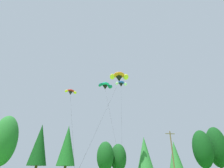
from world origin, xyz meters
name	(u,v)px	position (x,y,z in m)	size (l,w,h in m)	color
treeline_tree_d	(4,140)	(-19.39, 51.15, 8.98)	(5.80, 5.80, 14.82)	#472D19
treeline_tree_e	(40,144)	(-11.48, 52.25, 8.32)	(4.52, 4.52, 13.28)	#472D19
treeline_tree_f	(67,145)	(-4.74, 52.00, 8.24)	(4.49, 4.49, 13.15)	#472D19
treeline_tree_g	(105,156)	(5.07, 52.50, 5.71)	(4.35, 4.35, 9.43)	#472D19
treeline_tree_h	(118,158)	(8.95, 54.47, 5.56)	(4.28, 4.28, 9.19)	#472D19
treeline_tree_i	(145,152)	(15.67, 52.27, 6.84)	(4.00, 4.00, 10.93)	#472D19
treeline_tree_j	(175,155)	(25.24, 54.07, 6.38)	(3.84, 3.84, 10.19)	#472D19
treeline_tree_k	(203,149)	(32.44, 51.38, 7.94)	(5.34, 5.34, 13.12)	#472D19
treeline_tree_l	(217,147)	(39.05, 53.94, 8.99)	(5.81, 5.81, 14.84)	#472D19
utility_pole	(173,154)	(18.40, 41.89, 5.56)	(2.20, 0.26, 10.58)	brown
parafoil_kite_high_red_yellow	(71,92)	(-4.54, 40.07, 17.88)	(3.58, 22.12, 16.89)	red
parafoil_kite_mid_teal	(105,86)	(3.07, 40.16, 20.02)	(3.64, 13.58, 19.21)	teal
parafoil_kite_far_orange	(119,77)	(5.09, 34.52, 19.64)	(9.48, 16.70, 19.08)	orange
parafoil_kite_low_blue_white	(121,84)	(8.46, 47.24, 24.23)	(6.55, 20.39, 23.40)	blue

